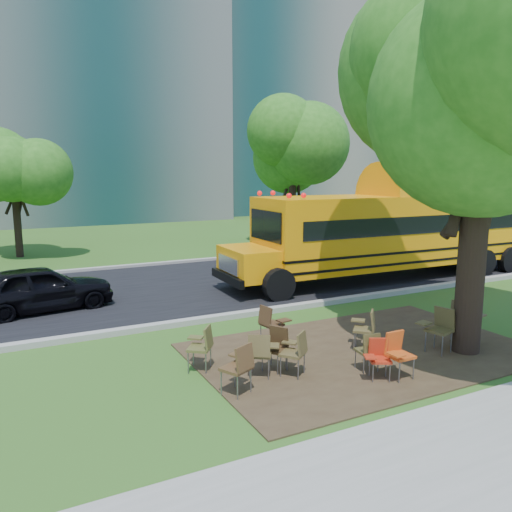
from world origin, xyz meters
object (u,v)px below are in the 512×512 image
chair_1 (261,351)px  chair_8 (202,343)px  chair_6 (439,325)px  chair_11 (367,325)px  chair_10 (271,321)px  chair_0 (239,363)px  chair_7 (464,316)px  black_car (40,288)px  chair_3 (378,355)px  chair_5 (397,351)px  chair_9 (275,344)px  main_tree (486,72)px  school_bus (398,230)px  chair_4 (369,347)px  chair_2 (296,349)px

chair_1 → chair_8: (-0.83, 0.83, 0.01)m
chair_6 → chair_11: (-1.29, 0.78, -0.04)m
chair_6 → chair_10: bearing=41.2°
chair_0 → chair_7: (5.60, 0.17, 0.02)m
chair_10 → black_car: bearing=-149.6°
chair_3 → chair_11: 1.52m
chair_1 → chair_5: 2.49m
chair_5 → chair_9: chair_5 is taller
chair_0 → chair_3: (2.52, -0.57, -0.09)m
chair_10 → chair_1: bearing=-43.4°
main_tree → chair_7: bearing=45.3°
chair_0 → chair_11: size_ratio=1.03×
chair_0 → chair_8: (-0.18, 1.28, -0.02)m
school_bus → chair_1: bearing=-144.6°
main_tree → chair_4: size_ratio=11.75×
chair_1 → chair_6: size_ratio=0.91×
chair_6 → chair_9: chair_6 is taller
chair_6 → chair_1: bearing=68.3°
school_bus → chair_0: size_ratio=13.25×
chair_5 → chair_11: size_ratio=0.98×
main_tree → chair_4: main_tree is taller
chair_11 → main_tree: bearing=-75.6°
chair_8 → chair_9: size_ratio=1.04×
chair_8 → chair_3: bearing=-87.7°
chair_1 → chair_8: size_ratio=0.98×
chair_4 → chair_9: (-1.55, 0.90, 0.04)m
chair_2 → chair_5: size_ratio=1.00×
chair_7 → black_car: (-8.21, 6.96, 0.06)m
chair_1 → chair_7: chair_7 is taller
chair_5 → black_car: (-5.47, 7.83, 0.10)m
main_tree → chair_7: size_ratio=9.73×
chair_8 → chair_9: 1.38m
chair_6 → chair_5: bearing=95.7°
main_tree → chair_1: main_tree is taller
chair_1 → chair_5: chair_5 is taller
chair_6 → chair_11: size_ratio=1.07×
chair_6 → black_car: 10.18m
chair_2 → chair_11: size_ratio=0.98×
chair_5 → chair_6: chair_6 is taller
main_tree → chair_1: size_ratio=10.66×
main_tree → chair_5: size_ratio=10.56×
school_bus → chair_9: (-8.15, -5.53, -1.18)m
black_car → chair_5: bearing=-154.0°
chair_2 → chair_3: size_ratio=1.14×
chair_0 → chair_6: size_ratio=0.96×
chair_6 → black_car: (-7.21, 7.19, 0.05)m
black_car → chair_8: bearing=-166.4°
chair_1 → chair_2: (0.61, -0.22, 0.00)m
chair_0 → chair_10: 2.57m
school_bus → chair_4: size_ratio=15.42×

